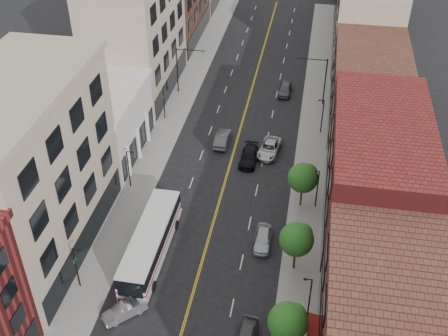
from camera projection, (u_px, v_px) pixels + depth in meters
The scene contains 26 objects.
sidewalk_left at pixel (163, 138), 75.96m from camera, with size 4.00×110.00×0.15m, color gray.
sidewalk_right at pixel (311, 152), 73.14m from camera, with size 4.00×110.00×0.15m, color gray.
bldg_l_tanoffice at pixel (27, 176), 54.20m from camera, with size 10.00×22.00×18.00m, color tan.
bldg_l_white at pixel (99, 124), 71.45m from camera, with size 10.00×14.00×8.00m, color silver.
bldg_l_far_a at pixel (136, 34), 81.99m from camera, with size 10.00×20.00×18.00m, color tan.
bldg_r_mid at pixel (377, 171), 59.92m from camera, with size 10.00×22.00×12.00m, color maroon.
bldg_r_far_a at pixel (369, 87), 77.18m from camera, with size 10.00×20.00×10.00m, color brown.
bldg_r_far_b at pixel (367, 17), 92.67m from camera, with size 10.00×22.00×14.00m, color tan.
tree_r_1 at pixel (289, 321), 46.27m from camera, with size 3.40×3.40×5.59m.
tree_r_2 at pixel (298, 238), 54.21m from camera, with size 3.40×3.40×5.59m.
tree_r_3 at pixel (304, 177), 62.15m from camera, with size 3.40×3.40×5.59m.
lamp_l_1 at pixel (76, 265), 52.95m from camera, with size 0.81×0.55×5.05m.
lamp_l_2 at pixel (129, 167), 65.65m from camera, with size 0.81×0.55×5.05m.
lamp_l_3 at pixel (164, 100), 78.35m from camera, with size 0.81×0.55×5.05m.
lamp_r_1 at pixel (309, 297), 49.86m from camera, with size 0.81×0.55×5.05m.
lamp_r_2 at pixel (317, 187), 62.56m from camera, with size 0.81×0.55×5.05m.
lamp_r_3 at pixel (322, 115), 75.26m from camera, with size 0.81×0.55×5.05m.
signal_mast_left at pixel (182, 65), 83.62m from camera, with size 4.49×0.18×7.20m.
signal_mast_right at pixel (321, 76), 80.72m from camera, with size 4.49×0.18×7.20m.
city_bus at pixel (151, 242), 56.91m from camera, with size 3.30×13.47×3.46m.
car_angle_b at pixel (124, 310), 51.48m from camera, with size 1.46×4.18×1.38m, color #B9BBC2.
car_parked_far at pixel (263, 239), 59.05m from camera, with size 1.81×4.51×1.54m, color #ACB0B3.
car_lane_behind at pixel (222, 139), 74.49m from camera, with size 1.69×4.85×1.60m, color #4E4D52.
car_lane_a at pixel (249, 156), 71.23m from camera, with size 2.08×5.12×1.48m, color black.
car_lane_b at pixel (269, 148), 72.71m from camera, with size 2.49×5.40×1.50m, color #B7BABF.
car_lane_c at pixel (285, 89), 85.58m from camera, with size 1.87×4.64×1.58m, color #4B4B50.
Camera 1 is at (9.32, -26.24, 41.69)m, focal length 45.00 mm.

